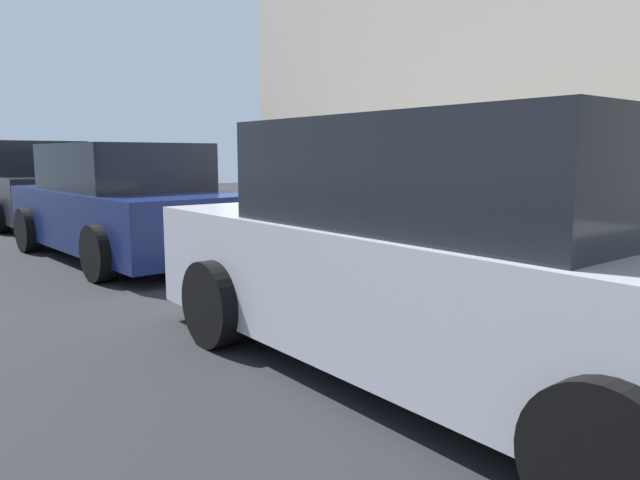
# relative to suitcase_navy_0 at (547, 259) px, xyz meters

# --- Properties ---
(ground_plane) EXTENTS (40.00, 40.00, 0.00)m
(ground_plane) POSITION_rel_suitcase_navy_0_xyz_m (2.83, 0.46, -0.44)
(ground_plane) COLOR black
(sidewalk_curb) EXTENTS (18.00, 5.00, 0.14)m
(sidewalk_curb) POSITION_rel_suitcase_navy_0_xyz_m (2.83, -2.04, -0.37)
(sidewalk_curb) COLOR gray
(sidewalk_curb) RESTS_ON ground_plane
(suitcase_navy_0) EXTENTS (0.38, 0.24, 0.84)m
(suitcase_navy_0) POSITION_rel_suitcase_navy_0_xyz_m (0.00, 0.00, 0.00)
(suitcase_navy_0) COLOR navy
(suitcase_navy_0) RESTS_ON sidewalk_curb
(suitcase_silver_1) EXTENTS (0.49, 0.21, 0.83)m
(suitcase_silver_1) POSITION_rel_suitcase_navy_0_xyz_m (0.54, 0.01, 0.00)
(suitcase_silver_1) COLOR #9EA0A8
(suitcase_silver_1) RESTS_ON sidewalk_curb
(suitcase_olive_2) EXTENTS (0.38, 0.25, 0.64)m
(suitcase_olive_2) POSITION_rel_suitcase_navy_0_xyz_m (1.09, -0.09, -0.01)
(suitcase_olive_2) COLOR #59601E
(suitcase_olive_2) RESTS_ON sidewalk_curb
(suitcase_maroon_3) EXTENTS (0.36, 0.21, 0.81)m
(suitcase_maroon_3) POSITION_rel_suitcase_navy_0_xyz_m (1.56, 0.00, 0.07)
(suitcase_maroon_3) COLOR maroon
(suitcase_maroon_3) RESTS_ON sidewalk_curb
(suitcase_teal_4) EXTENTS (0.46, 0.21, 0.89)m
(suitcase_teal_4) POSITION_rel_suitcase_navy_0_xyz_m (2.08, 0.03, -0.00)
(suitcase_teal_4) COLOR #0F606B
(suitcase_teal_4) RESTS_ON sidewalk_curb
(suitcase_black_5) EXTENTS (0.47, 0.22, 0.97)m
(suitcase_black_5) POSITION_rel_suitcase_navy_0_xyz_m (2.66, -0.09, 0.02)
(suitcase_black_5) COLOR black
(suitcase_black_5) RESTS_ON sidewalk_curb
(suitcase_red_6) EXTENTS (0.37, 0.27, 1.02)m
(suitcase_red_6) POSITION_rel_suitcase_navy_0_xyz_m (3.18, 0.03, 0.09)
(suitcase_red_6) COLOR red
(suitcase_red_6) RESTS_ON sidewalk_curb
(suitcase_navy_7) EXTENTS (0.48, 0.26, 0.71)m
(suitcase_navy_7) POSITION_rel_suitcase_navy_0_xyz_m (3.71, -0.06, 0.02)
(suitcase_navy_7) COLOR navy
(suitcase_navy_7) RESTS_ON sidewalk_curb
(fire_hydrant) EXTENTS (0.39, 0.21, 0.79)m
(fire_hydrant) POSITION_rel_suitcase_navy_0_xyz_m (4.55, -0.02, 0.11)
(fire_hydrant) COLOR #99999E
(fire_hydrant) RESTS_ON sidewalk_curb
(bollard_post) EXTENTS (0.14, 0.14, 0.77)m
(bollard_post) POSITION_rel_suitcase_navy_0_xyz_m (5.10, 0.13, 0.08)
(bollard_post) COLOR #333338
(bollard_post) RESTS_ON sidewalk_curb
(parked_car_silver_0) EXTENTS (4.67, 1.97, 1.62)m
(parked_car_silver_0) POSITION_rel_suitcase_navy_0_xyz_m (-0.56, 2.10, 0.31)
(parked_car_silver_0) COLOR #B2B5BA
(parked_car_silver_0) RESTS_ON ground_plane
(parked_car_navy_1) EXTENTS (4.43, 2.15, 1.54)m
(parked_car_navy_1) POSITION_rel_suitcase_navy_0_xyz_m (5.04, 2.10, 0.28)
(parked_car_navy_1) COLOR #141E4C
(parked_car_navy_1) RESTS_ON ground_plane
(parked_car_charcoal_2) EXTENTS (4.82, 2.05, 1.66)m
(parked_car_charcoal_2) POSITION_rel_suitcase_navy_0_xyz_m (10.37, 2.10, 0.33)
(parked_car_charcoal_2) COLOR black
(parked_car_charcoal_2) RESTS_ON ground_plane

